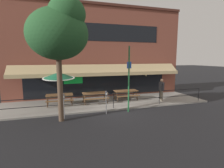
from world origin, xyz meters
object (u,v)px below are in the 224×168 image
at_px(picnic_table_right, 126,92).
at_px(parking_meter_near, 64,99).
at_px(patio_umbrella_left, 59,75).
at_px(pedestrian_walking, 161,89).
at_px(picnic_table_centre, 95,95).
at_px(parking_meter_far, 106,95).
at_px(street_tree_curbside, 59,31).
at_px(picnic_table_left, 60,97).
at_px(street_sign_pole, 129,79).

xyz_separation_m(picnic_table_right, parking_meter_near, (-4.76, -2.73, 0.44)).
xyz_separation_m(patio_umbrella_left, pedestrian_walking, (7.43, -1.04, -1.12)).
xyz_separation_m(picnic_table_centre, parking_meter_far, (0.18, -2.43, 0.44)).
bearing_deg(pedestrian_walking, picnic_table_centre, 169.62).
bearing_deg(parking_meter_near, picnic_table_centre, 48.05).
relative_size(picnic_table_centre, patio_umbrella_left, 0.76).
height_order(parking_meter_far, street_tree_curbside, street_tree_curbside).
relative_size(picnic_table_left, parking_meter_far, 1.27).
height_order(picnic_table_centre, parking_meter_far, parking_meter_far).
height_order(picnic_table_left, picnic_table_right, same).
bearing_deg(picnic_table_right, picnic_table_centre, -175.56).
xyz_separation_m(pedestrian_walking, parking_meter_near, (-7.23, -1.63, 0.09)).
bearing_deg(picnic_table_centre, patio_umbrella_left, 176.83).
distance_m(pedestrian_walking, street_sign_pole, 3.78).
height_order(picnic_table_left, street_tree_curbside, street_tree_curbside).
height_order(patio_umbrella_left, parking_meter_near, patio_umbrella_left).
relative_size(picnic_table_centre, pedestrian_walking, 1.05).
bearing_deg(picnic_table_centre, picnic_table_left, 177.38).
bearing_deg(street_tree_curbside, picnic_table_right, 32.65).
bearing_deg(street_tree_curbside, patio_umbrella_left, 92.44).
relative_size(picnic_table_right, pedestrian_walking, 1.05).
bearing_deg(parking_meter_near, street_sign_pole, 1.98).
distance_m(picnic_table_right, parking_meter_far, 3.51).
distance_m(pedestrian_walking, parking_meter_far, 5.01).
distance_m(picnic_table_left, parking_meter_near, 2.69).
distance_m(parking_meter_far, street_sign_pole, 1.74).
height_order(street_sign_pole, street_tree_curbside, street_tree_curbside).
distance_m(patio_umbrella_left, parking_meter_near, 2.87).
relative_size(parking_meter_far, street_tree_curbside, 0.22).
height_order(picnic_table_centre, street_sign_pole, street_sign_pole).
relative_size(pedestrian_walking, parking_meter_far, 1.20).
bearing_deg(picnic_table_right, picnic_table_left, -179.09).
height_order(patio_umbrella_left, parking_meter_far, patio_umbrella_left).
xyz_separation_m(picnic_table_left, street_tree_curbside, (0.13, -3.02, 4.00)).
distance_m(street_sign_pole, street_tree_curbside, 4.80).
relative_size(picnic_table_right, street_tree_curbside, 0.28).
xyz_separation_m(parking_meter_near, street_sign_pole, (3.92, 0.14, 0.95)).
distance_m(picnic_table_left, pedestrian_walking, 7.51).
bearing_deg(parking_meter_near, parking_meter_far, 2.44).
height_order(patio_umbrella_left, pedestrian_walking, patio_umbrella_left).
bearing_deg(street_tree_curbside, street_sign_pole, 7.24).
xyz_separation_m(picnic_table_left, pedestrian_walking, (7.43, -1.02, 0.35)).
bearing_deg(picnic_table_right, parking_meter_near, -150.20).
height_order(pedestrian_walking, parking_meter_near, pedestrian_walking).
bearing_deg(picnic_table_left, picnic_table_right, 0.91).
distance_m(parking_meter_near, parking_meter_far, 2.46).
distance_m(picnic_table_right, pedestrian_walking, 2.73).
height_order(pedestrian_walking, parking_meter_far, pedestrian_walking).
relative_size(pedestrian_walking, street_sign_pole, 0.42).
bearing_deg(pedestrian_walking, patio_umbrella_left, 172.00).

